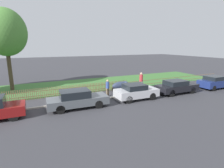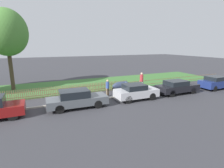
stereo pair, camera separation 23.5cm
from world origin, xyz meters
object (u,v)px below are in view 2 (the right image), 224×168
object	(u,v)px
parked_car_red_compact	(136,92)
parked_car_white_van	(177,87)
covered_motorcycle	(122,85)
pedestrian_near_fence	(141,80)
parked_car_navy_estate	(77,99)
tree_behind_motorcycle	(6,33)
parked_car_grey_coupe	(216,82)
pedestrian_by_lamp	(108,87)

from	to	relation	value
parked_car_red_compact	parked_car_white_van	xyz separation A→B (m)	(4.67, 0.01, -0.02)
covered_motorcycle	parked_car_white_van	bearing A→B (deg)	-28.71
parked_car_red_compact	covered_motorcycle	world-z (taller)	parked_car_red_compact
parked_car_white_van	pedestrian_near_fence	xyz separation A→B (m)	(-2.28, 2.78, 0.34)
pedestrian_near_fence	parked_car_navy_estate	bearing A→B (deg)	72.78
parked_car_red_compact	tree_behind_motorcycle	size ratio (longest dim) A/B	0.45
tree_behind_motorcycle	parked_car_grey_coupe	bearing A→B (deg)	-22.78
parked_car_red_compact	tree_behind_motorcycle	xyz separation A→B (m)	(-10.15, 8.24, 5.15)
pedestrian_near_fence	covered_motorcycle	bearing A→B (deg)	50.42
parked_car_red_compact	covered_motorcycle	distance (m)	2.87
parked_car_navy_estate	pedestrian_near_fence	distance (m)	8.06
parked_car_navy_estate	tree_behind_motorcycle	bearing A→B (deg)	122.59
pedestrian_by_lamp	covered_motorcycle	bearing A→B (deg)	171.90
parked_car_grey_coupe	pedestrian_by_lamp	xyz separation A→B (m)	(-11.82, 2.12, 0.18)
covered_motorcycle	pedestrian_by_lamp	size ratio (longest dim) A/B	1.32
covered_motorcycle	pedestrian_by_lamp	xyz separation A→B (m)	(-1.98, -0.95, 0.24)
parked_car_navy_estate	parked_car_red_compact	distance (m)	5.16
tree_behind_motorcycle	parked_car_navy_estate	bearing A→B (deg)	-58.82
parked_car_navy_estate	parked_car_grey_coupe	xyz separation A→B (m)	(15.12, -0.20, 0.00)
pedestrian_by_lamp	pedestrian_near_fence	bearing A→B (deg)	157.74
parked_car_red_compact	pedestrian_by_lamp	size ratio (longest dim) A/B	2.40
parked_car_grey_coupe	covered_motorcycle	size ratio (longest dim) A/B	1.85
pedestrian_near_fence	parked_car_red_compact	bearing A→B (deg)	101.95
parked_car_grey_coupe	pedestrian_by_lamp	bearing A→B (deg)	169.38
parked_car_grey_coupe	pedestrian_by_lamp	world-z (taller)	pedestrian_by_lamp
parked_car_grey_coupe	pedestrian_near_fence	world-z (taller)	pedestrian_near_fence
parked_car_red_compact	tree_behind_motorcycle	bearing A→B (deg)	142.08
parked_car_navy_estate	parked_car_red_compact	world-z (taller)	parked_car_navy_estate
parked_car_navy_estate	pedestrian_by_lamp	distance (m)	3.82
parked_car_white_van	parked_car_grey_coupe	distance (m)	5.29
parked_car_red_compact	pedestrian_near_fence	bearing A→B (deg)	50.60
tree_behind_motorcycle	pedestrian_near_fence	size ratio (longest dim) A/B	4.53
parked_car_navy_estate	pedestrian_near_fence	world-z (taller)	pedestrian_near_fence
parked_car_white_van	tree_behind_motorcycle	bearing A→B (deg)	150.64
pedestrian_near_fence	pedestrian_by_lamp	distance (m)	4.34
parked_car_white_van	tree_behind_motorcycle	distance (m)	17.72
parked_car_grey_coupe	covered_motorcycle	bearing A→B (deg)	162.22
parked_car_grey_coupe	covered_motorcycle	world-z (taller)	parked_car_grey_coupe
pedestrian_by_lamp	tree_behind_motorcycle	bearing A→B (deg)	-71.18
covered_motorcycle	tree_behind_motorcycle	world-z (taller)	tree_behind_motorcycle
parked_car_red_compact	parked_car_white_van	size ratio (longest dim) A/B	0.88
parked_car_navy_estate	pedestrian_by_lamp	world-z (taller)	pedestrian_by_lamp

